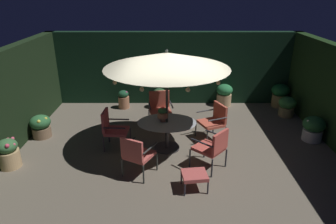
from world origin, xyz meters
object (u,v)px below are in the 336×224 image
at_px(patio_umbrella, 168,60).
at_px(potted_plant_back_center, 288,106).
at_px(potted_plant_left_near, 225,94).
at_px(potted_plant_front_corner, 42,126).
at_px(ottoman_footrest, 196,176).
at_px(patio_chair_north, 113,127).
at_px(patio_chair_southeast, 216,119).
at_px(centerpiece_planter, 164,113).
at_px(potted_plant_right_far, 10,153).
at_px(patio_chair_east, 214,146).
at_px(patio_chair_south, 161,107).
at_px(patio_dining_table, 168,128).
at_px(potted_plant_right_near, 281,95).
at_px(potted_plant_back_right, 161,97).
at_px(patio_chair_northeast, 138,153).
at_px(potted_plant_back_left, 125,99).
at_px(potted_plant_left_far, 315,128).

relative_size(patio_umbrella, potted_plant_back_center, 4.56).
relative_size(potted_plant_left_near, potted_plant_front_corner, 1.18).
relative_size(patio_umbrella, potted_plant_left_near, 3.91).
xyz_separation_m(ottoman_footrest, potted_plant_front_corner, (-3.97, 2.30, 0.02)).
distance_m(patio_chair_north, patio_chair_southeast, 2.66).
bearing_deg(potted_plant_left_near, centerpiece_planter, -124.51).
xyz_separation_m(centerpiece_planter, potted_plant_back_center, (3.88, 2.04, -0.61)).
bearing_deg(potted_plant_right_far, centerpiece_planter, 14.38).
height_order(patio_chair_east, patio_chair_south, patio_chair_south).
xyz_separation_m(patio_dining_table, potted_plant_right_near, (3.84, 2.92, -0.14)).
bearing_deg(potted_plant_back_center, potted_plant_back_right, 169.83).
height_order(patio_chair_east, potted_plant_front_corner, patio_chair_east).
xyz_separation_m(patio_chair_east, potted_plant_back_right, (-1.27, 3.72, -0.20)).
relative_size(patio_dining_table, potted_plant_left_near, 1.96).
xyz_separation_m(potted_plant_right_near, potted_plant_back_center, (-0.06, -0.84, -0.08)).
height_order(patio_umbrella, potted_plant_left_near, patio_umbrella).
xyz_separation_m(patio_chair_northeast, patio_chair_east, (1.64, 0.28, 0.01)).
distance_m(patio_umbrella, potted_plant_back_right, 3.39).
xyz_separation_m(patio_chair_southeast, potted_plant_back_right, (-1.52, 2.27, -0.20)).
xyz_separation_m(potted_plant_back_right, potted_plant_front_corner, (-3.16, -2.17, -0.04)).
relative_size(patio_chair_south, potted_plant_back_center, 1.61).
xyz_separation_m(potted_plant_back_right, potted_plant_left_near, (2.22, 0.24, 0.02)).
bearing_deg(potted_plant_right_far, ottoman_footrest, -11.25).
xyz_separation_m(patio_chair_south, potted_plant_right_near, (4.04, 1.57, -0.17)).
relative_size(patio_chair_north, potted_plant_back_right, 1.48).
xyz_separation_m(patio_umbrella, potted_plant_right_far, (-3.56, -0.84, -1.92)).
height_order(patio_chair_northeast, potted_plant_left_near, patio_chair_northeast).
xyz_separation_m(ottoman_footrest, potted_plant_back_left, (-2.02, 4.43, -0.01)).
xyz_separation_m(centerpiece_planter, potted_plant_left_near, (2.06, 3.00, -0.56)).
bearing_deg(potted_plant_back_right, potted_plant_left_far, -29.71).
distance_m(patio_chair_north, potted_plant_right_near, 5.94).
height_order(patio_umbrella, patio_chair_southeast, patio_umbrella).
xyz_separation_m(patio_chair_southeast, potted_plant_left_far, (2.62, -0.09, -0.22)).
bearing_deg(patio_chair_southeast, potted_plant_right_far, -164.03).
xyz_separation_m(patio_chair_east, potted_plant_left_near, (0.95, 3.96, -0.18)).
bearing_deg(potted_plant_right_far, patio_chair_southeast, 15.97).
height_order(patio_chair_southeast, potted_plant_right_far, patio_chair_southeast).
distance_m(patio_chair_southeast, potted_plant_front_corner, 4.68).
height_order(patio_dining_table, potted_plant_front_corner, patio_dining_table).
distance_m(potted_plant_back_left, potted_plant_back_right, 1.21).
distance_m(ottoman_footrest, potted_plant_back_right, 4.54).
relative_size(patio_chair_north, potted_plant_right_near, 1.27).
xyz_separation_m(centerpiece_planter, patio_chair_southeast, (1.35, 0.49, -0.38)).
bearing_deg(patio_chair_southeast, patio_chair_east, -99.65).
xyz_separation_m(patio_chair_north, potted_plant_right_near, (5.21, 2.85, -0.14)).
bearing_deg(potted_plant_left_far, patio_chair_east, -154.52).
bearing_deg(potted_plant_right_near, patio_umbrella, -142.72).
height_order(patio_dining_table, centerpiece_planter, centerpiece_planter).
bearing_deg(patio_umbrella, potted_plant_front_corner, 169.45).
distance_m(potted_plant_right_near, potted_plant_back_center, 0.85).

